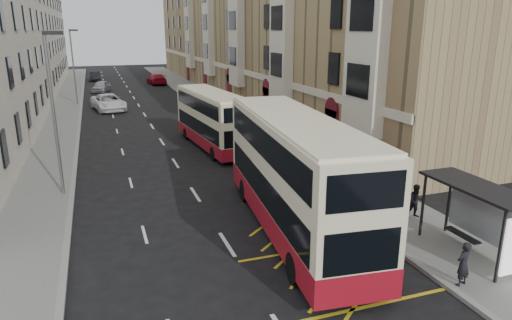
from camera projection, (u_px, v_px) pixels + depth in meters
name	position (u px, v px, depth m)	size (l,w,h in m)	color
ground	(261.00, 298.00, 14.49)	(200.00, 200.00, 0.00)	black
pavement_right	(233.00, 116.00, 44.20)	(4.00, 120.00, 0.15)	slate
pavement_left	(61.00, 127.00, 39.26)	(3.00, 120.00, 0.15)	slate
kerb_right	(213.00, 117.00, 43.56)	(0.25, 120.00, 0.15)	gray
kerb_left	(79.00, 126.00, 39.74)	(0.25, 120.00, 0.15)	gray
road_markings	(135.00, 99.00, 55.26)	(10.00, 110.00, 0.01)	silver
terrace_right	(250.00, 34.00, 58.25)	(10.75, 79.00, 15.25)	#9B875A
terrace_left	(3.00, 45.00, 49.63)	(9.18, 79.00, 13.25)	silver
bus_shelter	(486.00, 207.00, 16.19)	(1.65, 4.25, 2.70)	black
guard_railing	(344.00, 192.00, 21.45)	(0.06, 6.56, 1.01)	#AF0109
street_lamp_near	(54.00, 106.00, 22.05)	(0.93, 0.18, 8.00)	slate
street_lamp_far	(74.00, 63.00, 49.23)	(0.93, 0.18, 8.00)	slate
double_decker_front	(295.00, 175.00, 18.61)	(4.01, 12.47, 4.89)	#F6EDC1
double_decker_rear	(212.00, 120.00, 32.25)	(3.15, 10.20, 4.00)	#F6EDC1
pedestrian_near	(463.00, 264.00, 14.77)	(0.56, 0.37, 1.53)	black
pedestrian_mid	(416.00, 201.00, 20.13)	(0.74, 0.58, 1.53)	black
pedestrian_far	(365.00, 186.00, 21.61)	(1.04, 0.43, 1.78)	black
white_van	(108.00, 102.00, 47.40)	(2.76, 5.99, 1.66)	white
car_silver	(101.00, 86.00, 60.86)	(1.81, 4.49, 1.53)	#9EA0A6
car_dark	(95.00, 76.00, 74.24)	(1.58, 4.53, 1.49)	black
car_red	(157.00, 79.00, 69.45)	(2.25, 5.54, 1.61)	#AC091C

